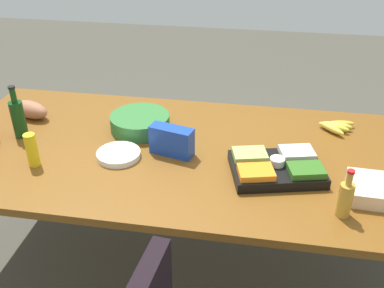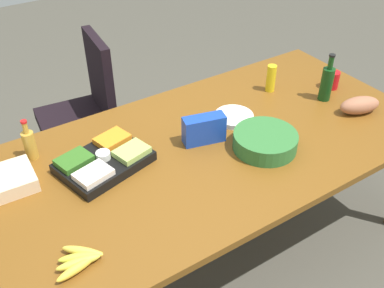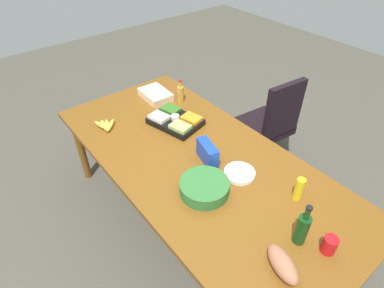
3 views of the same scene
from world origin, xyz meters
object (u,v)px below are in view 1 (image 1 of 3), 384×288
Objects in this scene: banana_bunch at (335,126)px; veggie_tray at (277,167)px; salad_bowl at (140,122)px; wine_bottle at (18,117)px; dressing_bottle at (345,198)px; paper_plate_stack at (119,155)px; mustard_bottle at (32,150)px; conference_table at (185,160)px; chip_bag_blue at (172,141)px; bread_loaf at (31,110)px.

veggie_tray reaches higher than banana_bunch.
wine_bottle is at bearing -163.98° from salad_bowl.
dressing_bottle is 1.01× the size of paper_plate_stack.
conference_table is at bearing 20.05° from mustard_bottle.
wine_bottle is 0.85m from chip_bag_blue.
paper_plate_stack is (-0.32, -0.12, 0.08)m from conference_table.
chip_bag_blue is (0.23, -0.22, 0.03)m from salad_bowl.
bread_loaf is (-0.67, 0.04, 0.01)m from salad_bowl.
dressing_bottle reaches higher than banana_bunch.
banana_bunch is (0.79, 0.36, 0.09)m from conference_table.
wine_bottle is at bearing -168.14° from banana_bunch.
veggie_tray is (0.75, -0.31, -0.01)m from salad_bowl.
banana_bunch is 1.20m from paper_plate_stack.
wine_bottle is at bearing 177.06° from chip_bag_blue.
veggie_tray is (1.17, 0.12, -0.05)m from mustard_bottle.
dressing_bottle is at bearing -28.09° from conference_table.
mustard_bottle is at bearing 174.53° from dressing_bottle.
bread_loaf reaches higher than conference_table.
chip_bag_blue is at bearing -2.94° from wine_bottle.
dressing_bottle is 0.76m from banana_bunch.
wine_bottle reaches higher than conference_table.
dressing_bottle is (0.74, -0.39, 0.15)m from conference_table.
dressing_bottle is at bearing -23.82° from chip_bag_blue.
mustard_bottle is 1.61m from banana_bunch.
banana_bunch is (0.85, 0.40, -0.05)m from chip_bag_blue.
chip_bag_blue reaches higher than paper_plate_stack.
banana_bunch is at bearing 11.86° from wine_bottle.
chip_bag_blue is 1.05× the size of banana_bunch.
banana_bunch is 1.75m from bread_loaf.
wine_bottle is 1.33× the size of paper_plate_stack.
paper_plate_stack is (-0.03, -0.30, -0.03)m from salad_bowl.
dressing_bottle reaches higher than mustard_bottle.
mustard_bottle is at bearing -157.61° from banana_bunch.
wine_bottle is 1.33× the size of chip_bag_blue.
chip_bag_blue is 1.30× the size of mustard_bottle.
paper_plate_stack is at bearing 165.44° from dressing_bottle.
wine_bottle is 0.61× the size of veggie_tray.
salad_bowl is 0.69× the size of veggie_tray.
dressing_bottle is 1.01× the size of chip_bag_blue.
wine_bottle is 1.73m from banana_bunch.
banana_bunch is 0.95× the size of paper_plate_stack.
salad_bowl reaches higher than conference_table.
mustard_bottle reaches higher than chip_bag_blue.
mustard_bottle is 0.81× the size of banana_bunch.
mustard_bottle is 0.35× the size of veggie_tray.
banana_bunch is 0.87× the size of bread_loaf.
paper_plate_stack is (0.38, 0.14, -0.07)m from mustard_bottle.
chip_bag_blue is (-0.80, 0.35, -0.01)m from dressing_bottle.
dressing_bottle is 0.87m from chip_bag_blue.
chip_bag_blue is (0.85, -0.04, -0.04)m from wine_bottle.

